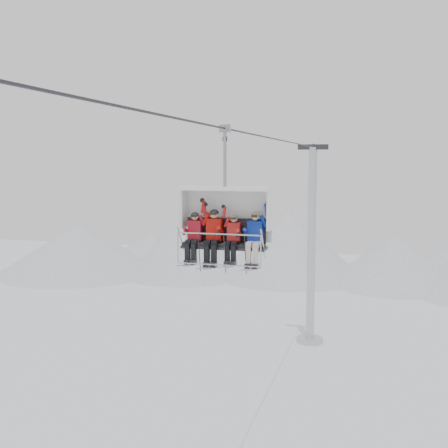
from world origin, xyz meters
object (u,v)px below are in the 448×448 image
(skier_far_right, at_px, (254,236))
(skier_center_left, at_px, (214,234))
(skier_center_right, at_px, (233,237))
(chairlift_carrier, at_px, (226,217))
(lift_tower_right, at_px, (311,259))
(skier_far_left, at_px, (194,235))

(skier_far_right, bearing_deg, skier_center_left, 179.78)
(skier_center_left, distance_m, skier_center_right, 0.60)
(chairlift_carrier, height_order, skier_far_right, chairlift_carrier)
(lift_tower_right, distance_m, skier_far_left, 22.54)
(skier_center_right, xyz_separation_m, skier_far_right, (0.63, 0.01, 0.04))
(lift_tower_right, xyz_separation_m, skier_center_left, (-0.29, -22.07, 4.47))
(lift_tower_right, distance_m, skier_center_right, 22.53)
(skier_far_right, bearing_deg, skier_center_right, -178.91)
(lift_tower_right, bearing_deg, chairlift_carrier, -90.00)
(skier_far_left, bearing_deg, lift_tower_right, 87.69)
(lift_tower_right, relative_size, skier_far_right, 7.99)
(lift_tower_right, xyz_separation_m, skier_center_right, (0.30, -22.09, 4.40))
(skier_center_left, relative_size, skier_far_right, 1.03)
(skier_center_right, bearing_deg, skier_center_left, 178.41)
(chairlift_carrier, bearing_deg, skier_far_left, -160.39)
(lift_tower_right, bearing_deg, skier_center_left, -90.77)
(skier_far_left, distance_m, skier_center_right, 1.19)
(chairlift_carrier, relative_size, skier_center_left, 2.28)
(skier_center_left, height_order, skier_far_right, skier_center_left)
(chairlift_carrier, xyz_separation_m, skier_center_right, (0.30, -0.32, -0.55))
(skier_far_left, height_order, skier_center_left, skier_center_left)
(skier_far_left, xyz_separation_m, skier_far_right, (1.82, 0.01, 0.02))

